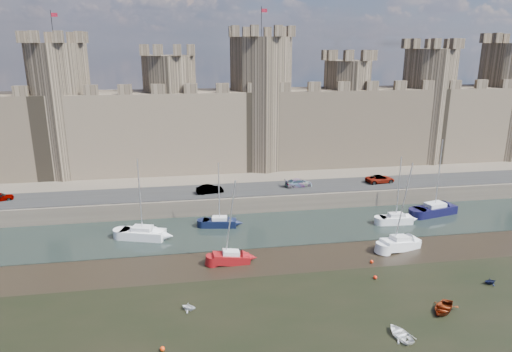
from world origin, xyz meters
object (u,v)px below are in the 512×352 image
object	(u,v)px
sailboat_0	(143,233)
sailboat_5	(400,243)
car_2	(299,183)
sailboat_2	(396,219)
sailboat_3	(435,209)
sailboat_1	(220,222)
car_1	(210,189)
sailboat_4	(231,257)
car_3	(380,179)

from	to	relation	value
sailboat_0	sailboat_5	xyz separation A→B (m)	(31.47, -8.16, -0.04)
car_2	sailboat_2	xyz separation A→B (m)	(11.17, -11.37, -2.36)
car_2	sailboat_3	xyz separation A→B (m)	(18.46, -8.94, -2.29)
sailboat_1	sailboat_3	world-z (taller)	sailboat_3
sailboat_0	sailboat_2	xyz separation A→B (m)	(34.69, -0.40, -0.04)
sailboat_0	sailboat_1	xyz separation A→B (m)	(10.18, 2.47, -0.08)
sailboat_3	sailboat_5	distance (m)	14.64
car_1	sailboat_5	distance (m)	28.61
sailboat_0	sailboat_3	xyz separation A→B (m)	(41.97, 2.04, 0.03)
car_1	car_2	world-z (taller)	car_1
sailboat_0	sailboat_4	bearing A→B (deg)	-21.89
sailboat_0	sailboat_3	world-z (taller)	sailboat_3
sailboat_4	sailboat_5	xyz separation A→B (m)	(20.92, 0.42, 0.04)
sailboat_4	car_3	bearing A→B (deg)	34.41
sailboat_1	sailboat_2	distance (m)	24.67
car_1	sailboat_2	world-z (taller)	sailboat_2
sailboat_0	car_3	bearing A→B (deg)	33.54
car_2	sailboat_3	bearing A→B (deg)	-123.55
sailboat_3	sailboat_5	world-z (taller)	sailboat_3
car_1	sailboat_3	distance (m)	33.61
car_1	sailboat_2	size ratio (longest dim) A/B	0.42
sailboat_0	sailboat_1	bearing A→B (deg)	30.88
sailboat_5	sailboat_4	bearing A→B (deg)	165.14
car_2	sailboat_5	distance (m)	20.86
car_2	sailboat_2	size ratio (longest dim) A/B	0.46
sailboat_1	sailboat_4	xyz separation A→B (m)	(0.37, -11.05, -0.00)
car_1	sailboat_3	size ratio (longest dim) A/B	0.36
car_2	sailboat_0	distance (m)	26.05
sailboat_1	sailboat_3	size ratio (longest dim) A/B	0.81
car_2	sailboat_5	size ratio (longest dim) A/B	0.40
sailboat_1	sailboat_5	distance (m)	23.80
sailboat_2	sailboat_3	xyz separation A→B (m)	(7.29, 2.43, 0.07)
sailboat_0	car_1	bearing A→B (deg)	63.66
car_1	sailboat_1	xyz separation A→B (m)	(0.81, -7.38, -2.43)
sailboat_1	sailboat_4	size ratio (longest dim) A/B	0.91
car_1	sailboat_1	bearing A→B (deg)	177.07
sailboat_3	sailboat_4	world-z (taller)	sailboat_3
car_2	sailboat_1	distance (m)	15.99
sailboat_4	sailboat_5	distance (m)	20.92
car_3	sailboat_3	size ratio (longest dim) A/B	0.42
sailboat_3	sailboat_4	xyz separation A→B (m)	(-31.42, -10.61, -0.11)
sailboat_5	sailboat_2	bearing A→B (deg)	51.51
car_1	sailboat_2	distance (m)	27.42
sailboat_3	sailboat_1	bearing A→B (deg)	166.52
car_3	sailboat_5	world-z (taller)	sailboat_5
car_1	sailboat_0	xyz separation A→B (m)	(-9.37, -9.85, -2.35)
car_1	sailboat_0	size ratio (longest dim) A/B	0.38
sailboat_0	sailboat_4	distance (m)	13.60
car_3	sailboat_5	size ratio (longest dim) A/B	0.43
car_2	sailboat_0	size ratio (longest dim) A/B	0.41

